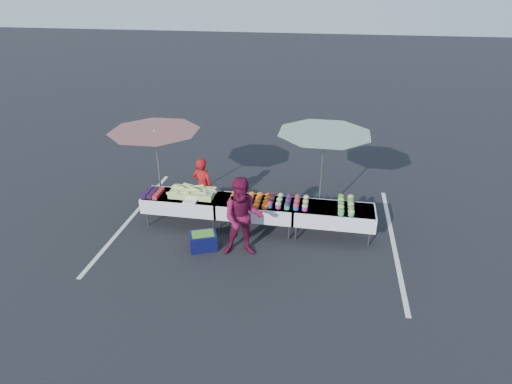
% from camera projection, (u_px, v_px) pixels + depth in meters
% --- Properties ---
extents(ground, '(80.00, 80.00, 0.00)m').
position_uv_depth(ground, '(256.00, 229.00, 10.30)').
color(ground, black).
extents(stripe_left, '(0.10, 5.00, 0.00)m').
position_uv_depth(stripe_left, '(131.00, 217.00, 10.79)').
color(stripe_left, silver).
rests_on(stripe_left, ground).
extents(stripe_right, '(0.10, 5.00, 0.00)m').
position_uv_depth(stripe_right, '(393.00, 241.00, 9.81)').
color(stripe_right, silver).
rests_on(stripe_right, ground).
extents(table_left, '(1.86, 0.81, 0.75)m').
position_uv_depth(table_left, '(183.00, 202.00, 10.32)').
color(table_left, white).
rests_on(table_left, ground).
extents(table_center, '(1.86, 0.81, 0.75)m').
position_uv_depth(table_center, '(256.00, 208.00, 10.04)').
color(table_center, white).
rests_on(table_center, ground).
extents(table_right, '(1.86, 0.81, 0.75)m').
position_uv_depth(table_right, '(333.00, 214.00, 9.77)').
color(table_right, white).
rests_on(table_right, ground).
extents(berry_punnets, '(0.40, 0.54, 0.08)m').
position_uv_depth(berry_punnets, '(153.00, 193.00, 10.28)').
color(berry_punnets, black).
rests_on(berry_punnets, table_left).
extents(corn_pile, '(1.16, 0.57, 0.26)m').
position_uv_depth(corn_pile, '(192.00, 192.00, 10.20)').
color(corn_pile, '#AAC866').
rests_on(corn_pile, table_left).
extents(plastic_bags, '(0.30, 0.25, 0.05)m').
position_uv_depth(plastic_bags, '(190.00, 201.00, 9.92)').
color(plastic_bags, white).
rests_on(plastic_bags, table_left).
extents(carrot_bowls, '(0.95, 0.69, 0.11)m').
position_uv_depth(carrot_bowls, '(250.00, 199.00, 9.96)').
color(carrot_bowls, '#DE4818').
rests_on(carrot_bowls, table_center).
extents(potato_cups, '(0.94, 0.58, 0.16)m').
position_uv_depth(potato_cups, '(288.00, 201.00, 9.81)').
color(potato_cups, '#2347A6').
rests_on(potato_cups, table_right).
extents(bean_baskets, '(0.36, 0.86, 0.15)m').
position_uv_depth(bean_baskets, '(346.00, 204.00, 9.69)').
color(bean_baskets, '#2AAA5B').
rests_on(bean_baskets, table_right).
extents(vendor, '(0.63, 0.50, 1.52)m').
position_uv_depth(vendor, '(203.00, 186.00, 10.67)').
color(vendor, maroon).
rests_on(vendor, ground).
extents(customer, '(0.98, 0.82, 1.80)m').
position_uv_depth(customer, '(243.00, 218.00, 9.00)').
color(customer, maroon).
rests_on(customer, ground).
extents(umbrella_left, '(2.88, 2.88, 2.22)m').
position_uv_depth(umbrella_left, '(155.00, 138.00, 10.13)').
color(umbrella_left, black).
rests_on(umbrella_left, ground).
extents(umbrella_right, '(2.87, 2.87, 2.27)m').
position_uv_depth(umbrella_right, '(324.00, 141.00, 9.86)').
color(umbrella_right, black).
rests_on(umbrella_right, ground).
extents(storage_bin, '(0.70, 0.62, 0.38)m').
position_uv_depth(storage_bin, '(203.00, 241.00, 9.50)').
color(storage_bin, '#0B0E39').
rests_on(storage_bin, ground).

